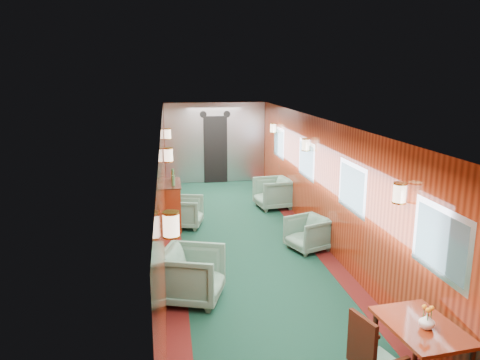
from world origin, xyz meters
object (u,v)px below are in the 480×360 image
Objects in this scene: dining_table at (421,335)px; side_chair at (370,357)px; armchair_right_near at (308,234)px; armchair_right_far at (273,193)px; credenza at (173,204)px; armchair_left_near at (192,275)px; armchair_left_far at (185,212)px.

side_chair is (-0.62, -0.17, -0.08)m from dining_table.
armchair_right_near is 2.82m from armchair_right_far.
armchair_left_near is (0.22, -3.46, -0.10)m from credenza.
side_chair reaches higher than armchair_right_far.
side_chair is 1.43× the size of armchair_right_near.
dining_table is 6.28m from credenza.
armchair_left_near is at bearing -74.45° from armchair_right_near.
credenza reaches higher than armchair_left_near.
armchair_left_near is at bearing 106.93° from side_chair.
side_chair is 7.00m from armchair_right_far.
credenza is at bearing 107.38° from dining_table.
side_chair is at bearing -72.97° from credenza.
armchair_left_near is 2.79m from armchair_right_near.
armchair_right_far is (-0.03, 2.82, 0.06)m from armchair_right_near.
armchair_right_far reaches higher than armchair_left_far.
armchair_right_near is (2.46, -1.80, -0.17)m from credenza.
credenza reaches higher than armchair_left_far.
dining_table is at bearing -117.88° from armchair_left_near.
side_chair is 2.96m from armchair_left_near.
armchair_right_far is at bearing -7.94° from armchair_left_near.
armchair_right_far is (2.18, 1.11, 0.04)m from armchair_left_far.
dining_table is 1.43× the size of armchair_left_far.
credenza is 3.05m from armchair_right_near.
dining_table is 3.22m from armchair_left_near.
armchair_right_far is at bearing 69.13° from side_chair.
armchair_left_far is at bearing 105.55° from dining_table.
credenza is at bearing -147.19° from armchair_right_near.
side_chair is at bearing -13.50° from armchair_right_far.
armchair_right_far is at bearing 84.56° from dining_table.
side_chair is at bearing -151.01° from armchair_left_far.
armchair_left_far is at bearing 89.16° from side_chair.
side_chair is at bearing -128.84° from armchair_left_near.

